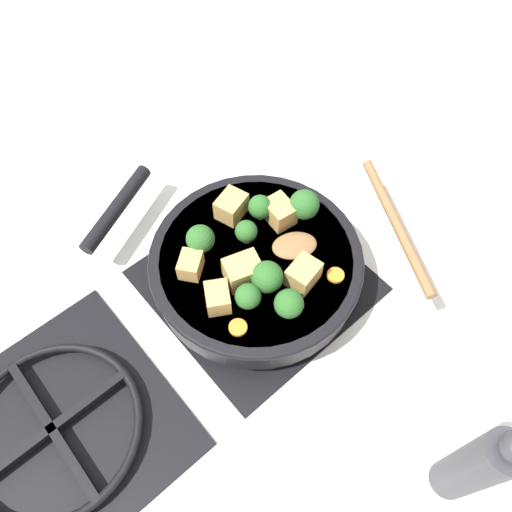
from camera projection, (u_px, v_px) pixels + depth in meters
ground_plane at (256, 281)px, 0.81m from camera, size 2.40×2.40×0.00m
front_burner_grate at (256, 278)px, 0.80m from camera, size 0.31×0.31×0.03m
rear_burner_grate at (54, 430)px, 0.67m from camera, size 0.31×0.31×0.03m
skillet_pan at (254, 263)px, 0.76m from camera, size 0.43×0.35×0.05m
wooden_spoon at (355, 233)px, 0.75m from camera, size 0.24×0.25×0.02m
tofu_cube_center_large at (303, 274)px, 0.70m from camera, size 0.04×0.05×0.04m
tofu_cube_near_handle at (191, 265)px, 0.71m from camera, size 0.05×0.05×0.03m
tofu_cube_east_chunk at (231, 206)px, 0.77m from camera, size 0.05×0.05×0.04m
tofu_cube_west_chunk at (279, 212)px, 0.76m from camera, size 0.05×0.04×0.04m
tofu_cube_back_piece at (218, 298)px, 0.69m from camera, size 0.05×0.05×0.03m
tofu_cube_front_piece at (243, 271)px, 0.70m from camera, size 0.05×0.06×0.04m
broccoli_floret_near_spoon at (248, 296)px, 0.68m from camera, size 0.04×0.04×0.04m
broccoli_floret_center_top at (289, 304)px, 0.67m from camera, size 0.04×0.04×0.05m
broccoli_floret_east_rim at (246, 232)px, 0.74m from camera, size 0.03×0.03×0.04m
broccoli_floret_west_rim at (267, 277)px, 0.69m from camera, size 0.05×0.05×0.05m
broccoli_floret_north_edge at (304, 205)px, 0.76m from camera, size 0.05×0.05×0.05m
broccoli_floret_south_cluster at (260, 207)px, 0.76m from camera, size 0.04×0.04×0.04m
broccoli_floret_mid_floret at (200, 239)px, 0.72m from camera, size 0.04×0.04×0.05m
carrot_slice_orange_thin at (336, 275)px, 0.72m from camera, size 0.03×0.03×0.01m
carrot_slice_near_center at (238, 327)px, 0.68m from camera, size 0.03×0.03×0.01m
pepper_mill at (476, 466)px, 0.56m from camera, size 0.05×0.05×0.22m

